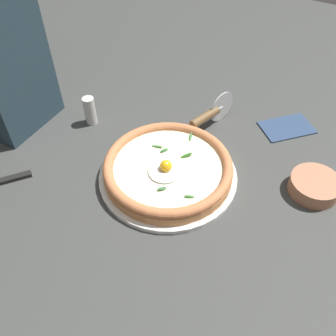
% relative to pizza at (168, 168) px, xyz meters
% --- Properties ---
extents(ground_plane, '(2.40, 2.40, 0.03)m').
position_rel_pizza_xyz_m(ground_plane, '(-0.03, 0.01, -0.05)').
color(ground_plane, '#3C3E3C').
rests_on(ground_plane, ground).
extents(pizza_plate, '(0.33, 0.33, 0.01)m').
position_rel_pizza_xyz_m(pizza_plate, '(-0.00, -0.00, -0.03)').
color(pizza_plate, white).
rests_on(pizza_plate, ground).
extents(pizza, '(0.31, 0.31, 0.05)m').
position_rel_pizza_xyz_m(pizza, '(0.00, 0.00, 0.00)').
color(pizza, '#CD844C').
rests_on(pizza, pizza_plate).
extents(side_bowl, '(0.12, 0.12, 0.04)m').
position_rel_pizza_xyz_m(side_bowl, '(-0.13, 0.32, -0.01)').
color(side_bowl, '#B27657').
rests_on(side_bowl, ground).
extents(pizza_cutter, '(0.16, 0.06, 0.09)m').
position_rel_pizza_xyz_m(pizza_cutter, '(-0.22, 0.01, 0.01)').
color(pizza_cutter, silver).
rests_on(pizza_cutter, ground).
extents(folded_napkin, '(0.16, 0.16, 0.01)m').
position_rel_pizza_xyz_m(folded_napkin, '(-0.32, 0.20, -0.03)').
color(folded_napkin, navy).
rests_on(folded_napkin, ground).
extents(pepper_shaker, '(0.03, 0.03, 0.08)m').
position_rel_pizza_xyz_m(pepper_shaker, '(-0.08, -0.29, 0.01)').
color(pepper_shaker, silver).
rests_on(pepper_shaker, ground).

